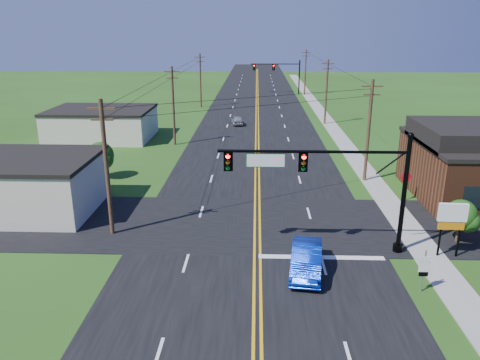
{
  "coord_description": "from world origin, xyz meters",
  "views": [
    {
      "loc": [
        0.01,
        -18.28,
        13.13
      ],
      "look_at": [
        -0.97,
        10.0,
        3.87
      ],
      "focal_mm": 35.0,
      "sensor_mm": 36.0,
      "label": 1
    }
  ],
  "objects_px": {
    "signal_mast_main": "(329,177)",
    "signal_mast_far": "(278,71)",
    "route_sign": "(424,268)",
    "stop_sign": "(406,180)",
    "blue_car": "(306,260)"
  },
  "relations": [
    {
      "from": "signal_mast_far",
      "to": "route_sign",
      "type": "xyz_separation_m",
      "value": [
        4.3,
        -76.55,
        -3.18
      ]
    },
    {
      "from": "stop_sign",
      "to": "blue_car",
      "type": "bearing_deg",
      "value": -132.93
    },
    {
      "from": "signal_mast_main",
      "to": "signal_mast_far",
      "type": "bearing_deg",
      "value": 89.92
    },
    {
      "from": "signal_mast_main",
      "to": "route_sign",
      "type": "height_order",
      "value": "signal_mast_main"
    },
    {
      "from": "route_sign",
      "to": "stop_sign",
      "type": "xyz_separation_m",
      "value": [
        3.06,
        13.53,
        0.39
      ]
    },
    {
      "from": "signal_mast_far",
      "to": "route_sign",
      "type": "bearing_deg",
      "value": -86.79
    },
    {
      "from": "blue_car",
      "to": "stop_sign",
      "type": "relative_size",
      "value": 1.95
    },
    {
      "from": "signal_mast_main",
      "to": "signal_mast_far",
      "type": "height_order",
      "value": "same"
    },
    {
      "from": "blue_car",
      "to": "route_sign",
      "type": "relative_size",
      "value": 2.02
    },
    {
      "from": "signal_mast_far",
      "to": "blue_car",
      "type": "relative_size",
      "value": 2.32
    },
    {
      "from": "route_sign",
      "to": "blue_car",
      "type": "bearing_deg",
      "value": 163.31
    },
    {
      "from": "signal_mast_far",
      "to": "stop_sign",
      "type": "distance_m",
      "value": 63.51
    },
    {
      "from": "signal_mast_main",
      "to": "signal_mast_far",
      "type": "distance_m",
      "value": 72.0
    },
    {
      "from": "signal_mast_far",
      "to": "blue_car",
      "type": "bearing_deg",
      "value": -91.17
    },
    {
      "from": "signal_mast_far",
      "to": "stop_sign",
      "type": "xyz_separation_m",
      "value": [
        7.36,
        -63.02,
        -2.79
      ]
    }
  ]
}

